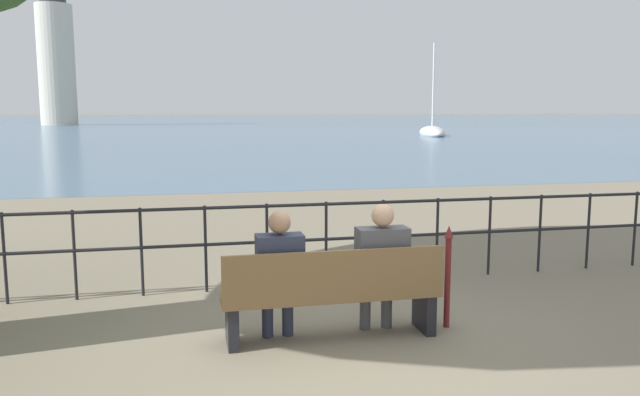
{
  "coord_description": "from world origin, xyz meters",
  "views": [
    {
      "loc": [
        -1.35,
        -5.6,
        2.17
      ],
      "look_at": [
        0.0,
        0.5,
        1.29
      ],
      "focal_mm": 35.0,
      "sensor_mm": 36.0,
      "label": 1
    }
  ],
  "objects_px": {
    "seated_person_left": "(279,270)",
    "seated_person_right": "(381,263)",
    "park_bench": "(333,295)",
    "closed_umbrella": "(448,271)",
    "harbor_lighthouse": "(56,57)",
    "sailboat_0": "(432,132)"
  },
  "relations": [
    {
      "from": "harbor_lighthouse",
      "to": "seated_person_left",
      "type": "bearing_deg",
      "value": -78.86
    },
    {
      "from": "park_bench",
      "to": "harbor_lighthouse",
      "type": "height_order",
      "value": "harbor_lighthouse"
    },
    {
      "from": "seated_person_left",
      "to": "sailboat_0",
      "type": "bearing_deg",
      "value": 65.75
    },
    {
      "from": "seated_person_left",
      "to": "seated_person_right",
      "type": "height_order",
      "value": "seated_person_right"
    },
    {
      "from": "sailboat_0",
      "to": "harbor_lighthouse",
      "type": "distance_m",
      "value": 62.41
    },
    {
      "from": "harbor_lighthouse",
      "to": "closed_umbrella",
      "type": "bearing_deg",
      "value": -77.86
    },
    {
      "from": "seated_person_right",
      "to": "harbor_lighthouse",
      "type": "relative_size",
      "value": 0.06
    },
    {
      "from": "closed_umbrella",
      "to": "seated_person_right",
      "type": "bearing_deg",
      "value": -177.88
    },
    {
      "from": "seated_person_left",
      "to": "closed_umbrella",
      "type": "distance_m",
      "value": 1.71
    },
    {
      "from": "park_bench",
      "to": "harbor_lighthouse",
      "type": "bearing_deg",
      "value": 101.42
    },
    {
      "from": "seated_person_right",
      "to": "sailboat_0",
      "type": "relative_size",
      "value": 0.16
    },
    {
      "from": "seated_person_left",
      "to": "sailboat_0",
      "type": "relative_size",
      "value": 0.15
    },
    {
      "from": "seated_person_left",
      "to": "seated_person_right",
      "type": "bearing_deg",
      "value": -0.16
    },
    {
      "from": "park_bench",
      "to": "seated_person_right",
      "type": "bearing_deg",
      "value": 8.65
    },
    {
      "from": "sailboat_0",
      "to": "seated_person_left",
      "type": "bearing_deg",
      "value": -98.82
    },
    {
      "from": "park_bench",
      "to": "harbor_lighthouse",
      "type": "xyz_separation_m",
      "value": [
        -18.88,
        93.43,
        9.4
      ]
    },
    {
      "from": "park_bench",
      "to": "sailboat_0",
      "type": "height_order",
      "value": "sailboat_0"
    },
    {
      "from": "seated_person_right",
      "to": "sailboat_0",
      "type": "xyz_separation_m",
      "value": [
        19.48,
        45.46,
        -0.44
      ]
    },
    {
      "from": "seated_person_left",
      "to": "sailboat_0",
      "type": "height_order",
      "value": "sailboat_0"
    },
    {
      "from": "seated_person_right",
      "to": "park_bench",
      "type": "bearing_deg",
      "value": -171.35
    },
    {
      "from": "park_bench",
      "to": "closed_umbrella",
      "type": "height_order",
      "value": "closed_umbrella"
    },
    {
      "from": "harbor_lighthouse",
      "to": "park_bench",
      "type": "bearing_deg",
      "value": -78.58
    }
  ]
}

